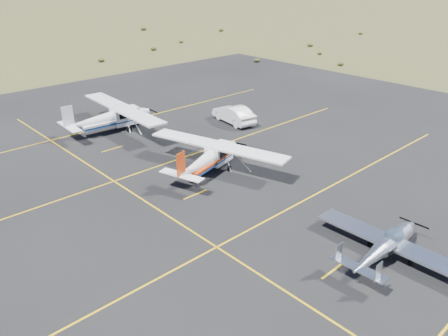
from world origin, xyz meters
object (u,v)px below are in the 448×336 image
aircraft_low_wing (387,245)px  aircraft_cessna (209,157)px  aircraft_plain (110,117)px  sedan (234,114)px

aircraft_low_wing → aircraft_cessna: 14.21m
aircraft_plain → sedan: size_ratio=2.45×
aircraft_low_wing → aircraft_cessna: aircraft_cessna is taller
aircraft_cessna → aircraft_plain: (-0.80, 12.91, 0.15)m
sedan → aircraft_low_wing: bearing=74.4°
aircraft_low_wing → aircraft_cessna: bearing=88.1°
aircraft_low_wing → sedan: (9.50, 21.29, -0.03)m
aircraft_cessna → aircraft_low_wing: bearing=-106.9°
aircraft_cessna → sedan: aircraft_cessna is taller
sedan → aircraft_plain: bearing=-21.5°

